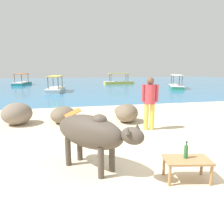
{
  "coord_description": "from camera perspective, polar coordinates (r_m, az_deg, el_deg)",
  "views": [
    {
      "loc": [
        -1.94,
        -3.48,
        1.92
      ],
      "look_at": [
        -0.45,
        3.0,
        0.55
      ],
      "focal_mm": 34.21,
      "sensor_mm": 36.0,
      "label": 1
    }
  ],
  "objects": [
    {
      "name": "shore_rock_small",
      "position": [
        7.56,
        3.97,
        -0.26
      ],
      "size": [
        1.08,
        1.2,
        0.65
      ],
      "primitive_type": "ellipsoid",
      "rotation": [
        0.0,
        0.0,
        1.23
      ],
      "color": "#756651",
      "rests_on": "sand_beach"
    },
    {
      "name": "boat_green",
      "position": [
        21.26,
        16.76,
        6.76
      ],
      "size": [
        2.55,
        3.82,
        1.29
      ],
      "rotation": [
        0.0,
        0.0,
        4.29
      ],
      "color": "#338E66",
      "rests_on": "water_surface"
    },
    {
      "name": "shore_rock_medium",
      "position": [
        7.9,
        -24.05,
        -0.39
      ],
      "size": [
        1.26,
        1.3,
        0.74
      ],
      "primitive_type": "ellipsoid",
      "rotation": [
        0.0,
        0.0,
        1.25
      ],
      "color": "gray",
      "rests_on": "sand_beach"
    },
    {
      "name": "boat_teal",
      "position": [
        26.92,
        -22.94,
        7.27
      ],
      "size": [
        1.75,
        3.81,
        1.29
      ],
      "rotation": [
        0.0,
        0.0,
        4.55
      ],
      "color": "teal",
      "rests_on": "water_surface"
    },
    {
      "name": "boat_white",
      "position": [
        18.19,
        -14.8,
        6.12
      ],
      "size": [
        1.64,
        3.8,
        1.29
      ],
      "rotation": [
        0.0,
        0.0,
        1.43
      ],
      "color": "white",
      "rests_on": "water_surface"
    },
    {
      "name": "boat_yellow",
      "position": [
        26.58,
        1.77,
        8.13
      ],
      "size": [
        3.72,
        1.33,
        1.29
      ],
      "rotation": [
        0.0,
        0.0,
        0.05
      ],
      "color": "gold",
      "rests_on": "water_surface"
    },
    {
      "name": "cow",
      "position": [
        3.96,
        -5.64,
        -5.47
      ],
      "size": [
        1.54,
        1.73,
        1.09
      ],
      "rotation": [
        0.0,
        0.0,
        5.41
      ],
      "color": "#4C4238",
      "rests_on": "sand_beach"
    },
    {
      "name": "water_surface",
      "position": [
        25.62,
        -8.62,
        7.22
      ],
      "size": [
        60.0,
        36.0,
        0.03
      ],
      "primitive_type": "cube",
      "color": "teal",
      "rests_on": "ground"
    },
    {
      "name": "sand_beach",
      "position": [
        4.41,
        15.09,
        -14.29
      ],
      "size": [
        18.0,
        14.0,
        0.04
      ],
      "primitive_type": "cube",
      "color": "beige",
      "rests_on": "ground"
    },
    {
      "name": "person_standing",
      "position": [
        6.58,
        10.06,
        3.32
      ],
      "size": [
        0.5,
        0.32,
        1.62
      ],
      "rotation": [
        0.0,
        0.0,
        1.34
      ],
      "color": "#DBC64C",
      "rests_on": "sand_beach"
    },
    {
      "name": "shore_rock_large",
      "position": [
        7.62,
        -12.92,
        -0.71
      ],
      "size": [
        1.13,
        1.25,
        0.58
      ],
      "primitive_type": "ellipsoid",
      "rotation": [
        0.0,
        0.0,
        1.24
      ],
      "color": "#756651",
      "rests_on": "sand_beach"
    },
    {
      "name": "bottle",
      "position": [
        3.86,
        19.16,
        -9.93
      ],
      "size": [
        0.07,
        0.07,
        0.3
      ],
      "color": "#2D6B38",
      "rests_on": "low_bench_table"
    },
    {
      "name": "low_bench_table",
      "position": [
        3.9,
        19.44,
        -12.56
      ],
      "size": [
        0.83,
        0.58,
        0.38
      ],
      "rotation": [
        0.0,
        0.0,
        -0.2
      ],
      "color": "#A37A4C",
      "rests_on": "sand_beach"
    },
    {
      "name": "deck_chair_far",
      "position": [
        6.52,
        -9.04,
        -1.76
      ],
      "size": [
        0.8,
        0.58,
        0.68
      ],
      "rotation": [
        0.0,
        0.0,
        0.06
      ],
      "color": "#A37A4C",
      "rests_on": "sand_beach"
    },
    {
      "name": "shore_rock_flat",
      "position": [
        8.44,
        2.9,
        0.31
      ],
      "size": [
        0.72,
        0.68,
        0.44
      ],
      "primitive_type": "ellipsoid",
      "rotation": [
        0.0,
        0.0,
        3.04
      ],
      "color": "#756651",
      "rests_on": "sand_beach"
    }
  ]
}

